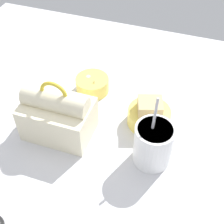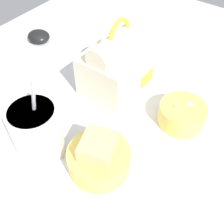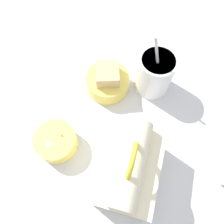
{
  "view_description": "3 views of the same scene",
  "coord_description": "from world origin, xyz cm",
  "px_view_note": "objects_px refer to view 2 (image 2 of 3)",
  "views": [
    {
      "loc": [
        -18.76,
        56.22,
        70.16
      ],
      "look_at": [
        0.58,
        -0.87,
        7.0
      ],
      "focal_mm": 50.0,
      "sensor_mm": 36.0,
      "label": 1
    },
    {
      "loc": [
        -32.45,
        -24.93,
        50.9
      ],
      "look_at": [
        0.58,
        -0.87,
        7.0
      ],
      "focal_mm": 45.0,
      "sensor_mm": 36.0,
      "label": 2
    },
    {
      "loc": [
        22.8,
        5.27,
        57.85
      ],
      "look_at": [
        0.58,
        -0.87,
        7.0
      ],
      "focal_mm": 35.0,
      "sensor_mm": 36.0,
      "label": 3
    }
  ],
  "objects_px": {
    "bento_bowl_snacks": "(182,114)",
    "bento_bowl_sandwich": "(99,157)",
    "soup_cup": "(37,131)",
    "computer_mouse": "(39,36)",
    "lunch_bag": "(119,63)"
  },
  "relations": [
    {
      "from": "computer_mouse",
      "to": "bento_bowl_snacks",
      "type": "bearing_deg",
      "value": -95.06
    },
    {
      "from": "bento_bowl_snacks",
      "to": "computer_mouse",
      "type": "xyz_separation_m",
      "value": [
        0.04,
        0.51,
        -0.01
      ]
    },
    {
      "from": "lunch_bag",
      "to": "soup_cup",
      "type": "xyz_separation_m",
      "value": [
        -0.27,
        0.01,
        -0.01
      ]
    },
    {
      "from": "soup_cup",
      "to": "computer_mouse",
      "type": "relative_size",
      "value": 2.81
    },
    {
      "from": "lunch_bag",
      "to": "bento_bowl_snacks",
      "type": "relative_size",
      "value": 1.77
    },
    {
      "from": "soup_cup",
      "to": "bento_bowl_snacks",
      "type": "distance_m",
      "value": 0.32
    },
    {
      "from": "lunch_bag",
      "to": "bento_bowl_sandwich",
      "type": "distance_m",
      "value": 0.26
    },
    {
      "from": "bento_bowl_sandwich",
      "to": "computer_mouse",
      "type": "bearing_deg",
      "value": 59.9
    },
    {
      "from": "soup_cup",
      "to": "bento_bowl_sandwich",
      "type": "bearing_deg",
      "value": -72.56
    },
    {
      "from": "bento_bowl_snacks",
      "to": "computer_mouse",
      "type": "relative_size",
      "value": 1.47
    },
    {
      "from": "lunch_bag",
      "to": "bento_bowl_sandwich",
      "type": "bearing_deg",
      "value": -153.42
    },
    {
      "from": "bento_bowl_snacks",
      "to": "bento_bowl_sandwich",
      "type": "bearing_deg",
      "value": 159.34
    },
    {
      "from": "lunch_bag",
      "to": "bento_bowl_snacks",
      "type": "bearing_deg",
      "value": -97.14
    },
    {
      "from": "bento_bowl_sandwich",
      "to": "computer_mouse",
      "type": "relative_size",
      "value": 1.73
    },
    {
      "from": "bento_bowl_snacks",
      "to": "computer_mouse",
      "type": "bearing_deg",
      "value": 84.94
    }
  ]
}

